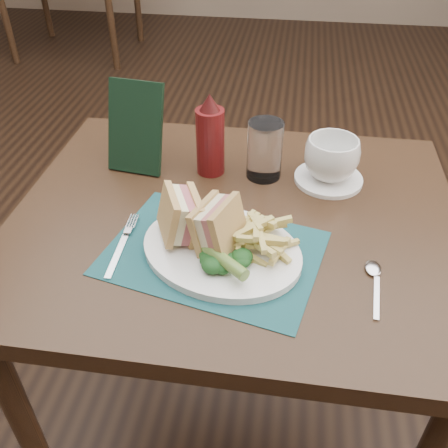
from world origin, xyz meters
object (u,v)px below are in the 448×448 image
object	(u,v)px
placemat	(213,253)
sandwich_half_b	(208,222)
table_main	(233,335)
check_presenter	(135,127)
sandwich_half_a	(168,217)
coffee_cup	(331,159)
saucer	(328,179)
plate	(222,250)
table_bg_left	(73,1)
ketchup_bottle	(210,134)
drinking_glass	(265,150)

from	to	relation	value
placemat	sandwich_half_b	world-z (taller)	sandwich_half_b
table_main	check_presenter	xyz separation A→B (m)	(-0.24, 0.15, 0.47)
check_presenter	sandwich_half_a	bearing A→B (deg)	-55.32
table_main	sandwich_half_b	world-z (taller)	sandwich_half_b
sandwich_half_a	coffee_cup	bearing A→B (deg)	17.48
saucer	check_presenter	bearing A→B (deg)	-179.99
plate	check_presenter	distance (m)	0.37
placemat	table_bg_left	bearing A→B (deg)	117.11
table_main	placemat	size ratio (longest dim) A/B	2.36
plate	ketchup_bottle	bearing A→B (deg)	124.09
placemat	drinking_glass	xyz separation A→B (m)	(0.07, 0.28, 0.06)
coffee_cup	check_presenter	distance (m)	0.43
sandwich_half_a	ketchup_bottle	bearing A→B (deg)	59.05
sandwich_half_a	ketchup_bottle	distance (m)	0.27
placemat	plate	xyz separation A→B (m)	(0.02, -0.00, 0.01)
table_main	drinking_glass	world-z (taller)	drinking_glass
drinking_glass	table_bg_left	bearing A→B (deg)	120.44
check_presenter	plate	bearing A→B (deg)	-42.32
table_bg_left	coffee_cup	size ratio (longest dim) A/B	7.64
drinking_glass	check_presenter	bearing A→B (deg)	-179.82
table_main	check_presenter	size ratio (longest dim) A/B	4.45
drinking_glass	check_presenter	world-z (taller)	check_presenter
saucer	plate	bearing A→B (deg)	-125.48
table_main	table_bg_left	world-z (taller)	same
table_bg_left	saucer	distance (m)	3.31
sandwich_half_b	saucer	world-z (taller)	sandwich_half_b
sandwich_half_b	ketchup_bottle	bearing A→B (deg)	118.69
saucer	check_presenter	distance (m)	0.44
plate	check_presenter	bearing A→B (deg)	150.74
plate	drinking_glass	size ratio (longest dim) A/B	2.31
plate	sandwich_half_a	xyz separation A→B (m)	(-0.10, 0.01, 0.06)
plate	coffee_cup	world-z (taller)	coffee_cup
sandwich_half_a	placemat	bearing A→B (deg)	-33.28
sandwich_half_a	saucer	xyz separation A→B (m)	(0.30, 0.26, -0.06)
plate	ketchup_bottle	xyz separation A→B (m)	(-0.07, 0.28, 0.08)
table_bg_left	check_presenter	size ratio (longest dim) A/B	4.45
table_main	drinking_glass	xyz separation A→B (m)	(0.04, 0.15, 0.44)
placemat	check_presenter	distance (m)	0.36
table_bg_left	placemat	bearing A→B (deg)	-62.89
placemat	drinking_glass	distance (m)	0.29
placemat	sandwich_half_b	distance (m)	0.07
table_main	check_presenter	world-z (taller)	check_presenter
saucer	check_presenter	size ratio (longest dim) A/B	0.74
table_main	sandwich_half_a	size ratio (longest dim) A/B	9.55
sandwich_half_a	coffee_cup	distance (m)	0.40
table_main	placemat	world-z (taller)	placemat
table_bg_left	drinking_glass	world-z (taller)	drinking_glass
table_main	coffee_cup	distance (m)	0.50
table_bg_left	check_presenter	bearing A→B (deg)	-64.16
placemat	ketchup_bottle	size ratio (longest dim) A/B	2.05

